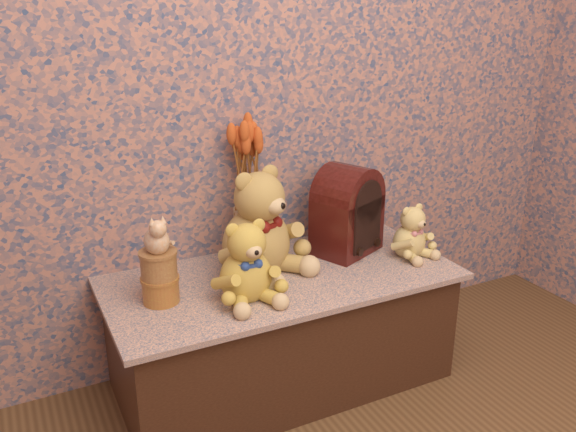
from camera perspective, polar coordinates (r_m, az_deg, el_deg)
name	(u,v)px	position (r m, az deg, el deg)	size (l,w,h in m)	color
display_shelf	(282,329)	(2.26, -0.57, -10.61)	(1.24, 0.59, 0.44)	#34496B
teddy_large	(256,217)	(2.12, -3.05, -0.08)	(0.33, 0.39, 0.41)	#A68240
teddy_medium	(245,257)	(1.95, -4.04, -3.87)	(0.23, 0.27, 0.29)	#B78A33
teddy_small	(410,228)	(2.32, 11.46, -1.15)	(0.17, 0.21, 0.22)	tan
cathedral_radio	(347,209)	(2.30, 5.61, 0.63)	(0.25, 0.18, 0.34)	#370D0A
ceramic_vase	(250,233)	(2.27, -3.63, -1.58)	(0.12, 0.12, 0.20)	tan
dried_stalks	(248,159)	(2.18, -3.79, 5.37)	(0.19, 0.19, 0.37)	#CA5220
biscuit_tin_lower	(161,290)	(2.00, -11.92, -6.82)	(0.12, 0.12, 0.09)	gold
biscuit_tin_upper	(159,265)	(1.97, -12.10, -4.54)	(0.12, 0.12, 0.09)	tan
cat_figurine	(156,233)	(1.92, -12.34, -1.55)	(0.10, 0.11, 0.13)	silver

